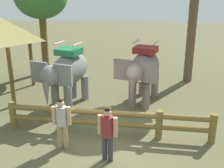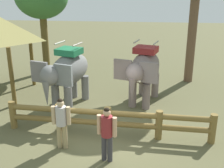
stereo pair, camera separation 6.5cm
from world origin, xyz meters
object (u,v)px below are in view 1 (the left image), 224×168
elephant_center (144,70)px  tourist_man_in_blue (108,131)px  elephant_near_left (67,72)px  tourist_woman_in_black (62,120)px  log_fence (108,119)px

elephant_center → tourist_man_in_blue: size_ratio=1.87×
elephant_near_left → tourist_woman_in_black: 3.47m
elephant_center → elephant_near_left: bearing=-168.5°
tourist_woman_in_black → elephant_near_left: bearing=100.4°
elephant_center → tourist_woman_in_black: bearing=-122.7°
elephant_center → tourist_man_in_blue: (-1.06, -4.57, -0.53)m
elephant_center → tourist_woman_in_black: size_ratio=1.89×
elephant_near_left → elephant_center: elephant_near_left is taller
tourist_woman_in_black → tourist_man_in_blue: size_ratio=0.99×
elephant_near_left → elephant_center: 3.27m
log_fence → tourist_woman_in_black: size_ratio=4.21×
elephant_near_left → tourist_woman_in_black: elephant_near_left is taller
elephant_center → tourist_woman_in_black: (-2.58, -4.02, -0.54)m
log_fence → elephant_center: (1.22, 3.03, 0.93)m
log_fence → tourist_man_in_blue: bearing=-84.3°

